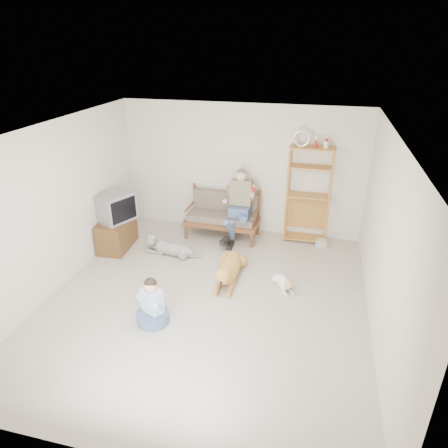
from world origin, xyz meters
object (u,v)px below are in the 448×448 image
(loveseat, at_px, (223,214))
(tv_stand, at_px, (117,234))
(etagere, at_px, (308,195))
(golden_retriever, at_px, (228,269))

(loveseat, relative_size, tv_stand, 1.64)
(loveseat, height_order, etagere, etagere)
(loveseat, relative_size, etagere, 0.67)
(golden_retriever, bearing_deg, loveseat, 105.87)
(etagere, distance_m, golden_retriever, 2.33)
(loveseat, xyz_separation_m, etagere, (1.70, 0.19, 0.52))
(loveseat, distance_m, tv_stand, 2.19)
(etagere, bearing_deg, tv_stand, -161.33)
(loveseat, distance_m, etagere, 1.79)
(loveseat, bearing_deg, tv_stand, -149.92)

